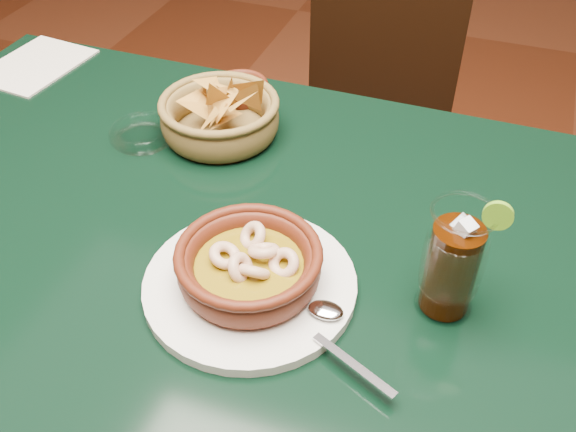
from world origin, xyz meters
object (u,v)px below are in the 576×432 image
(dining_chair, at_px, (369,137))
(chip_basket, at_px, (220,116))
(shrimp_plate, at_px, (250,270))
(cola_drink, at_px, (453,262))
(dining_table, at_px, (206,265))

(dining_chair, xyz_separation_m, chip_basket, (-0.15, -0.50, 0.33))
(shrimp_plate, xyz_separation_m, cola_drink, (0.23, 0.06, 0.04))
(shrimp_plate, distance_m, chip_basket, 0.35)
(dining_table, bearing_deg, cola_drink, -7.49)
(cola_drink, bearing_deg, dining_chair, 109.46)
(chip_basket, bearing_deg, dining_chair, 73.78)
(dining_chair, distance_m, chip_basket, 0.62)
(dining_table, bearing_deg, dining_chair, 82.87)
(chip_basket, relative_size, cola_drink, 1.31)
(dining_table, xyz_separation_m, chip_basket, (-0.06, 0.20, 0.13))
(dining_chair, bearing_deg, chip_basket, -106.22)
(dining_chair, height_order, chip_basket, chip_basket)
(dining_chair, xyz_separation_m, cola_drink, (0.26, -0.75, 0.37))
(dining_table, distance_m, shrimp_plate, 0.20)
(dining_table, height_order, dining_chair, dining_chair)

